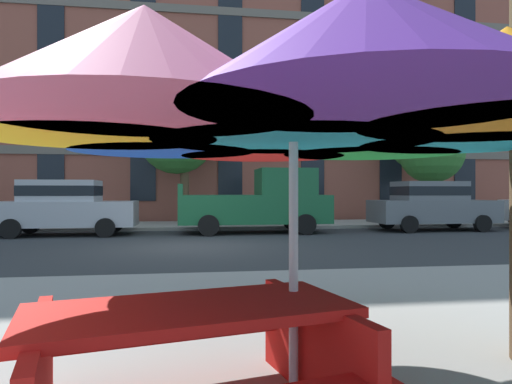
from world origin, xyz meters
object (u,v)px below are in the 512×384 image
at_px(pickup_green, 260,203).
at_px(street_tree_right, 426,144).
at_px(sedan_gray, 431,204).
at_px(picnic_table, 191,356).
at_px(street_tree_middle, 181,132).
at_px(sedan_silver, 64,206).
at_px(patio_umbrella, 294,103).

height_order(pickup_green, street_tree_right, street_tree_right).
distance_m(pickup_green, sedan_gray, 6.30).
bearing_deg(picnic_table, street_tree_middle, 90.84).
relative_size(sedan_silver, street_tree_right, 0.87).
distance_m(street_tree_middle, street_tree_right, 10.54).
bearing_deg(picnic_table, sedan_gray, 55.92).
bearing_deg(street_tree_right, sedan_silver, -167.64).
bearing_deg(street_tree_right, pickup_green, -158.27).
bearing_deg(sedan_gray, pickup_green, 180.00).
height_order(sedan_silver, sedan_gray, same).
height_order(sedan_silver, patio_umbrella, patio_umbrella).
bearing_deg(sedan_gray, patio_umbrella, -122.62).
height_order(sedan_gray, patio_umbrella, patio_umbrella).
distance_m(sedan_gray, street_tree_right, 4.29).
relative_size(patio_umbrella, picnic_table, 1.86).
xyz_separation_m(sedan_silver, sedan_gray, (12.70, 0.00, 0.00)).
bearing_deg(street_tree_right, patio_umbrella, -121.36).
bearing_deg(pickup_green, street_tree_right, 21.73).
xyz_separation_m(sedan_gray, picnic_table, (-8.78, -12.98, -0.46)).
distance_m(pickup_green, street_tree_middle, 5.21).
height_order(sedan_silver, street_tree_right, street_tree_right).
relative_size(pickup_green, sedan_gray, 1.16).
bearing_deg(sedan_silver, picnic_table, -73.21).
distance_m(street_tree_right, picnic_table, 19.34).
relative_size(pickup_green, patio_umbrella, 1.31).
bearing_deg(sedan_silver, patio_umbrella, -70.21).
bearing_deg(picnic_table, sedan_silver, 106.79).
xyz_separation_m(sedan_silver, street_tree_right, (14.21, 3.11, 2.55)).
bearing_deg(picnic_table, street_tree_right, 57.41).
bearing_deg(street_tree_middle, patio_umbrella, -86.83).
xyz_separation_m(sedan_silver, patio_umbrella, (4.57, -12.70, 1.02)).
bearing_deg(street_tree_middle, sedan_silver, -136.92).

